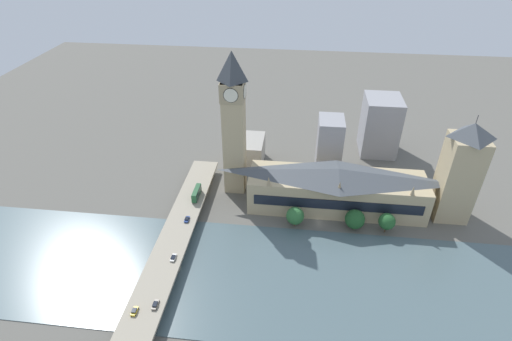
% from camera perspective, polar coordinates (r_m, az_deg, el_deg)
% --- Properties ---
extents(ground_plane, '(600.00, 600.00, 0.00)m').
position_cam_1_polar(ground_plane, '(206.75, 9.05, -7.48)').
color(ground_plane, '#605E56').
extents(river_water, '(65.67, 360.00, 0.30)m').
position_cam_1_polar(river_water, '(178.85, 9.27, -15.53)').
color(river_water, '#4C6066').
rests_on(river_water, ground_plane).
extents(parliament_hall, '(24.50, 91.03, 23.91)m').
position_cam_1_polar(parliament_hall, '(212.05, 11.41, -2.51)').
color(parliament_hall, tan).
rests_on(parliament_hall, ground_plane).
extents(clock_tower, '(12.25, 12.25, 78.57)m').
position_cam_1_polar(clock_tower, '(207.43, -3.20, 7.08)').
color(clock_tower, tan).
rests_on(clock_tower, ground_plane).
extents(victoria_tower, '(16.39, 16.39, 56.81)m').
position_cam_1_polar(victoria_tower, '(218.07, 27.07, -0.20)').
color(victoria_tower, tan).
rests_on(victoria_tower, ground_plane).
extents(road_bridge, '(163.34, 14.75, 5.80)m').
position_cam_1_polar(road_bridge, '(182.96, -12.86, -12.55)').
color(road_bridge, gray).
rests_on(road_bridge, ground_plane).
extents(double_decker_bus_mid, '(11.91, 2.63, 4.84)m').
position_cam_1_polar(double_decker_bus_mid, '(212.81, -8.50, -3.16)').
color(double_decker_bus_mid, '#235B33').
rests_on(double_decker_bus_mid, road_bridge).
extents(car_northbound_lead, '(4.71, 1.79, 1.42)m').
position_cam_1_polar(car_northbound_lead, '(165.98, -14.20, -18.07)').
color(car_northbound_lead, slate).
rests_on(car_northbound_lead, road_bridge).
extents(car_northbound_tail, '(4.14, 1.92, 1.44)m').
position_cam_1_polar(car_northbound_tail, '(166.07, -16.98, -18.65)').
color(car_northbound_tail, gold).
rests_on(car_northbound_tail, road_bridge).
extents(car_southbound_lead, '(4.49, 1.92, 1.27)m').
position_cam_1_polar(car_southbound_lead, '(181.47, -11.73, -12.08)').
color(car_southbound_lead, silver).
rests_on(car_southbound_lead, road_bridge).
extents(car_southbound_mid, '(4.41, 1.89, 1.43)m').
position_cam_1_polar(car_southbound_mid, '(199.60, -9.85, -6.86)').
color(car_southbound_mid, navy).
rests_on(car_southbound_mid, road_bridge).
extents(city_block_west, '(24.50, 20.97, 16.63)m').
position_cam_1_polar(city_block_west, '(246.70, -1.36, 2.73)').
color(city_block_west, '#A39E93').
rests_on(city_block_west, ground_plane).
extents(city_block_center, '(25.60, 22.07, 36.72)m').
position_cam_1_polar(city_block_center, '(267.84, 17.27, 6.20)').
color(city_block_center, '#939399').
rests_on(city_block_center, ground_plane).
extents(city_block_east, '(19.31, 14.53, 33.39)m').
position_cam_1_polar(city_block_east, '(240.93, 10.42, 3.64)').
color(city_block_east, '#939399').
rests_on(city_block_east, ground_plane).
extents(tree_embankment_near, '(9.77, 9.77, 11.22)m').
position_cam_1_polar(tree_embankment_near, '(202.79, 13.95, -6.78)').
color(tree_embankment_near, brown).
rests_on(tree_embankment_near, ground_plane).
extents(tree_embankment_mid, '(8.95, 8.95, 10.90)m').
position_cam_1_polar(tree_embankment_mid, '(199.71, 5.61, -6.46)').
color(tree_embankment_mid, brown).
rests_on(tree_embankment_mid, ground_plane).
extents(tree_embankment_far, '(8.19, 8.19, 10.94)m').
position_cam_1_polar(tree_embankment_far, '(204.98, 18.20, -6.93)').
color(tree_embankment_far, brown).
rests_on(tree_embankment_far, ground_plane).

